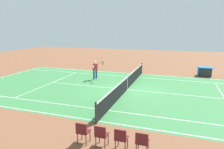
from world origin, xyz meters
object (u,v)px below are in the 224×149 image
tennis_ball (149,83)px  spectator_chair_3 (83,131)px  spectator_chair_2 (101,134)px  equipment_cart_tarped (205,72)px  tennis_player_near (95,69)px  spectator_chair_1 (121,138)px  tennis_net (127,83)px  spectator_chair_0 (142,141)px

tennis_ball → spectator_chair_3: size_ratio=0.08×
spectator_chair_2 → equipment_cart_tarped: (-4.89, -14.11, -0.08)m
tennis_player_near → equipment_cart_tarped: bearing=-154.2°
spectator_chair_1 → spectator_chair_2: same height
spectator_chair_3 → spectator_chair_1: bearing=180.0°
equipment_cart_tarped → tennis_ball: bearing=42.7°
spectator_chair_3 → equipment_cart_tarped: bearing=-111.8°
equipment_cart_tarped → tennis_net: bearing=48.7°
tennis_player_near → spectator_chair_3: size_ratio=1.93×
tennis_net → spectator_chair_3: (-0.17, 7.48, 0.03)m
spectator_chair_3 → equipment_cart_tarped: size_ratio=0.70×
spectator_chair_0 → tennis_player_near: bearing=-58.6°
tennis_ball → spectator_chair_3: spectator_chair_3 is taller
spectator_chair_0 → spectator_chair_1: 0.76m
tennis_net → tennis_player_near: bearing=-32.1°
tennis_player_near → spectator_chair_3: (-3.59, 9.63, -0.41)m
tennis_player_near → spectator_chair_0: 11.29m
tennis_player_near → spectator_chair_1: 10.91m
spectator_chair_3 → tennis_net: bearing=-88.7°
equipment_cart_tarped → spectator_chair_0: bearing=76.6°
equipment_cart_tarped → spectator_chair_3: bearing=68.2°
equipment_cart_tarped → tennis_player_near: bearing=25.8°
spectator_chair_0 → equipment_cart_tarped: (-3.37, -14.11, -0.08)m
tennis_ball → spectator_chair_0: (-1.19, 9.89, 0.49)m
spectator_chair_1 → tennis_player_near: bearing=-62.1°
tennis_ball → spectator_chair_0: 9.97m
tennis_ball → spectator_chair_0: bearing=96.9°
tennis_net → tennis_player_near: tennis_player_near is taller
spectator_chair_2 → spectator_chair_3: same height
spectator_chair_2 → equipment_cart_tarped: spectator_chair_2 is taller
equipment_cart_tarped → spectator_chair_1: bearing=73.7°
spectator_chair_3 → tennis_player_near: bearing=-69.6°
spectator_chair_3 → equipment_cart_tarped: spectator_chair_3 is taller
spectator_chair_0 → spectator_chair_2: size_ratio=1.00×
spectator_chair_3 → spectator_chair_0: bearing=180.0°
tennis_ball → spectator_chair_2: size_ratio=0.08×
spectator_chair_0 → tennis_ball: bearing=-83.1°
tennis_ball → equipment_cart_tarped: size_ratio=0.05×
spectator_chair_1 → spectator_chair_3: (1.52, 0.00, 0.00)m
spectator_chair_1 → tennis_net: bearing=-77.3°
spectator_chair_1 → equipment_cart_tarped: spectator_chair_1 is taller
tennis_net → equipment_cart_tarped: tennis_net is taller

